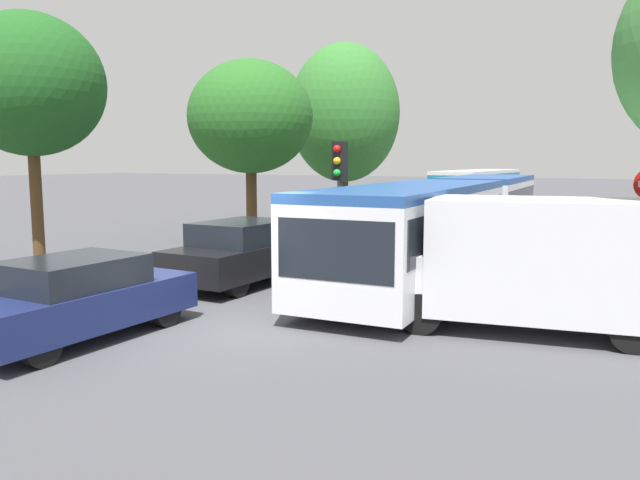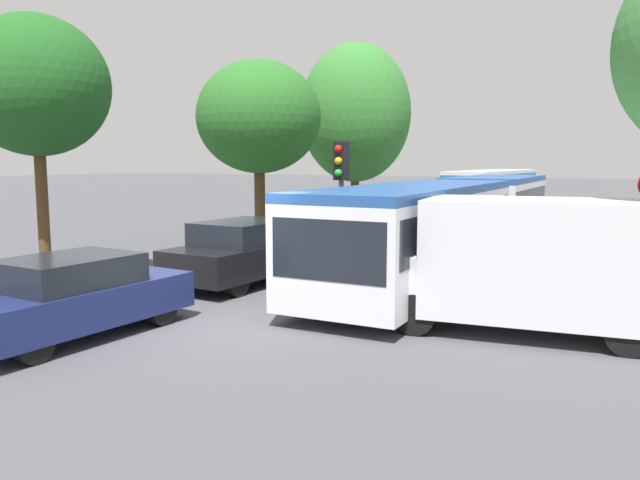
# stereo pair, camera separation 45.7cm
# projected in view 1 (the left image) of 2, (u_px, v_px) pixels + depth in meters

# --- Properties ---
(ground_plane) EXTENTS (200.00, 200.00, 0.00)m
(ground_plane) POSITION_uv_depth(u_px,v_px,m) (226.00, 328.00, 11.11)
(ground_plane) COLOR #47474C
(articulated_bus) EXTENTS (2.60, 16.18, 2.40)m
(articulated_bus) POSITION_uv_depth(u_px,v_px,m) (451.00, 217.00, 17.57)
(articulated_bus) COLOR silver
(articulated_bus) RESTS_ON ground
(city_bus_rear) EXTENTS (3.08, 11.12, 2.37)m
(city_bus_rear) POSITION_uv_depth(u_px,v_px,m) (478.00, 187.00, 37.13)
(city_bus_rear) COLOR teal
(city_bus_rear) RESTS_ON ground
(queued_car_navy) EXTENTS (1.90, 4.06, 1.38)m
(queued_car_navy) POSITION_uv_depth(u_px,v_px,m) (78.00, 298.00, 10.34)
(queued_car_navy) COLOR navy
(queued_car_navy) RESTS_ON ground
(queued_car_black) EXTENTS (2.09, 4.47, 1.52)m
(queued_car_black) POSITION_uv_depth(u_px,v_px,m) (245.00, 252.00, 15.05)
(queued_car_black) COLOR black
(queued_car_black) RESTS_ON ground
(queued_car_green) EXTENTS (2.04, 4.35, 1.48)m
(queued_car_green) POSITION_uv_depth(u_px,v_px,m) (348.00, 228.00, 20.41)
(queued_car_green) COLOR #236638
(queued_car_green) RESTS_ON ground
(queued_car_white) EXTENTS (2.12, 4.52, 1.54)m
(queued_car_white) POSITION_uv_depth(u_px,v_px,m) (413.00, 214.00, 25.29)
(queued_car_white) COLOR white
(queued_car_white) RESTS_ON ground
(white_van) EXTENTS (5.21, 2.56, 2.31)m
(white_van) POSITION_uv_depth(u_px,v_px,m) (537.00, 261.00, 10.76)
(white_van) COLOR silver
(white_van) RESTS_ON ground
(traffic_light) EXTENTS (0.33, 0.36, 3.40)m
(traffic_light) POSITION_uv_depth(u_px,v_px,m) (339.00, 180.00, 14.77)
(traffic_light) COLOR #56595E
(traffic_light) RESTS_ON ground
(tree_left_near) EXTENTS (3.44, 3.44, 6.37)m
(tree_left_near) POSITION_uv_depth(u_px,v_px,m) (30.00, 85.00, 14.50)
(tree_left_near) COLOR #51381E
(tree_left_near) RESTS_ON ground
(tree_left_mid) EXTENTS (4.45, 4.45, 6.50)m
(tree_left_mid) POSITION_uv_depth(u_px,v_px,m) (253.00, 120.00, 22.16)
(tree_left_mid) COLOR #51381E
(tree_left_mid) RESTS_ON ground
(tree_left_far) EXTENTS (5.02, 5.02, 8.20)m
(tree_left_far) POSITION_uv_depth(u_px,v_px,m) (344.00, 113.00, 28.32)
(tree_left_far) COLOR #51381E
(tree_left_far) RESTS_ON ground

